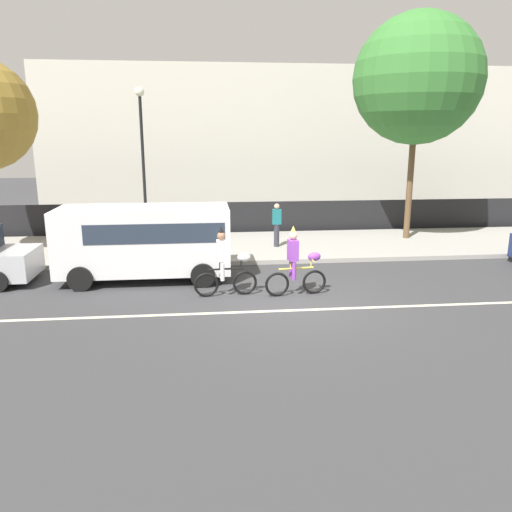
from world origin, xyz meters
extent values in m
plane|color=#38383A|center=(0.00, 0.00, 0.00)|extent=(80.00, 80.00, 0.00)
cube|color=beige|center=(0.00, -0.50, 0.00)|extent=(36.00, 0.14, 0.01)
cube|color=#9E9B93|center=(0.00, 6.50, 0.07)|extent=(60.00, 5.00, 0.15)
cube|color=black|center=(0.00, 9.40, 0.70)|extent=(40.00, 0.08, 1.40)
cube|color=beige|center=(3.39, 18.00, 3.85)|extent=(28.00, 8.00, 7.70)
torus|color=black|center=(-1.23, 0.89, 0.33)|extent=(0.67, 0.13, 0.67)
torus|color=black|center=(-2.28, 0.80, 0.33)|extent=(0.67, 0.13, 0.67)
cylinder|color=black|center=(-1.76, 0.85, 0.75)|extent=(0.97, 0.13, 0.05)
cylinder|color=black|center=(-1.91, 0.84, 0.84)|extent=(0.04, 0.04, 0.18)
cylinder|color=black|center=(-1.34, 0.88, 0.86)|extent=(0.04, 0.04, 0.23)
cylinder|color=black|center=(-1.34, 0.88, 0.98)|extent=(0.07, 0.50, 0.03)
ellipsoid|color=white|center=(-1.26, 0.89, 1.05)|extent=(0.38, 0.23, 0.24)
cube|color=white|center=(-1.86, 0.84, 1.26)|extent=(0.27, 0.34, 0.56)
sphere|color=#9E7051|center=(-1.86, 0.84, 1.66)|extent=(0.22, 0.22, 0.22)
cone|color=black|center=(-1.86, 0.84, 1.84)|extent=(0.14, 0.14, 0.16)
cylinder|color=white|center=(-1.85, 0.70, 0.71)|extent=(0.11, 0.11, 0.48)
cylinder|color=white|center=(-1.87, 0.98, 0.71)|extent=(0.11, 0.11, 0.48)
torus|color=black|center=(0.66, 0.77, 0.33)|extent=(0.67, 0.15, 0.67)
torus|color=black|center=(-0.38, 0.65, 0.33)|extent=(0.67, 0.15, 0.67)
cylinder|color=#E5D84C|center=(0.14, 0.71, 0.75)|extent=(0.97, 0.16, 0.05)
cylinder|color=#E5D84C|center=(-0.01, 0.69, 0.84)|extent=(0.04, 0.04, 0.18)
cylinder|color=#E5D84C|center=(0.56, 0.76, 0.86)|extent=(0.04, 0.04, 0.23)
cylinder|color=#E5D84C|center=(0.56, 0.76, 0.98)|extent=(0.09, 0.50, 0.03)
ellipsoid|color=purple|center=(0.64, 0.77, 1.05)|extent=(0.38, 0.24, 0.24)
cube|color=purple|center=(0.04, 0.70, 1.26)|extent=(0.27, 0.35, 0.56)
sphere|color=beige|center=(0.04, 0.70, 1.66)|extent=(0.22, 0.22, 0.22)
cone|color=#E5D84C|center=(0.04, 0.70, 1.84)|extent=(0.14, 0.14, 0.16)
cylinder|color=purple|center=(0.06, 0.56, 0.71)|extent=(0.11, 0.11, 0.48)
cylinder|color=purple|center=(0.02, 0.84, 0.71)|extent=(0.11, 0.11, 0.48)
cube|color=white|center=(-4.07, 2.70, 1.23)|extent=(5.00, 2.00, 1.90)
cube|color=#283342|center=(-3.67, 2.70, 1.58)|extent=(3.90, 2.02, 0.56)
cylinder|color=black|center=(-2.37, 1.70, 0.35)|extent=(0.70, 0.22, 0.70)
cylinder|color=black|center=(-2.37, 3.70, 0.35)|extent=(0.70, 0.22, 0.70)
cylinder|color=black|center=(-5.77, 1.70, 0.35)|extent=(0.70, 0.22, 0.70)
cylinder|color=black|center=(-5.77, 3.70, 0.35)|extent=(0.70, 0.22, 0.70)
cylinder|color=black|center=(-8.04, 3.56, 0.30)|extent=(0.60, 0.20, 0.60)
cylinder|color=black|center=(-4.63, 8.19, 2.90)|extent=(0.12, 0.12, 5.50)
sphere|color=#EAEACC|center=(-4.63, 8.19, 5.83)|extent=(0.36, 0.36, 0.36)
cylinder|color=brown|center=(5.87, 7.10, 2.36)|extent=(0.24, 0.24, 4.42)
sphere|color=#387A33|center=(5.87, 7.10, 6.28)|extent=(4.87, 4.87, 4.87)
cylinder|color=#33333D|center=(0.39, 6.06, 0.57)|extent=(0.20, 0.20, 0.85)
cube|color=#1E727A|center=(0.39, 6.06, 1.28)|extent=(0.32, 0.20, 0.56)
sphere|color=beige|center=(0.39, 6.06, 1.67)|extent=(0.20, 0.20, 0.20)
camera|label=1|loc=(-2.28, -12.06, 4.28)|focal=35.00mm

